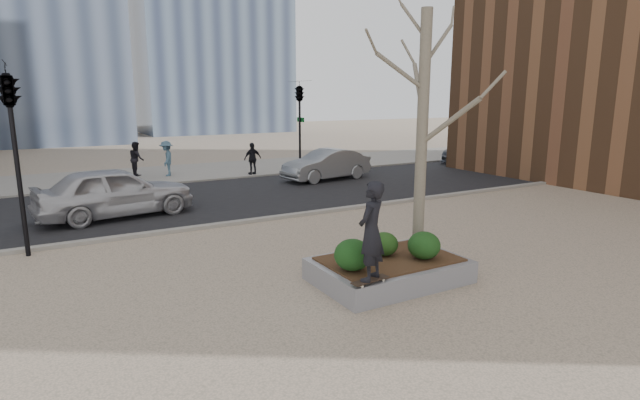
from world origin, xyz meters
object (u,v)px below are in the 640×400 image
planter (389,270)px  police_car (115,192)px  skateboarder (371,231)px  skateboard (370,281)px

planter → police_car: 9.62m
skateboarder → skateboard: bearing=180.0°
planter → police_car: police_car is taller
planter → skateboarder: (-1.10, -0.88, 1.20)m
skateboarder → police_car: skateboarder is taller
police_car → skateboard: bearing=-171.3°
skateboard → planter: bearing=31.1°
skateboard → skateboarder: (0.00, 0.00, 0.93)m
planter → skateboard: (-1.10, -0.88, 0.26)m
police_car → planter: bearing=-163.4°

